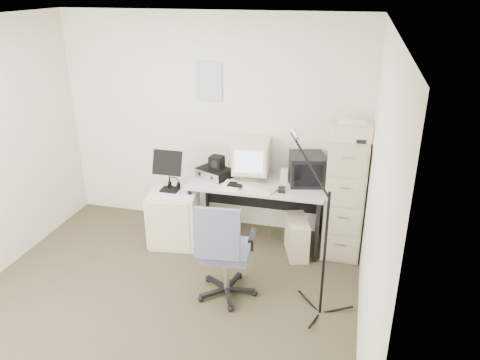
% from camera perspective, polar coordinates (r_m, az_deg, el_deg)
% --- Properties ---
extents(floor, '(3.60, 3.60, 0.01)m').
position_cam_1_polar(floor, '(4.54, -10.09, -15.16)').
color(floor, '#3E3A27').
rests_on(floor, ground).
extents(ceiling, '(3.60, 3.60, 0.01)m').
position_cam_1_polar(ceiling, '(3.59, -12.97, 18.11)').
color(ceiling, white).
rests_on(ceiling, ground).
extents(wall_back, '(3.60, 0.02, 2.50)m').
position_cam_1_polar(wall_back, '(5.47, -3.42, 6.84)').
color(wall_back, silver).
rests_on(wall_back, ground).
extents(wall_right, '(0.02, 3.60, 2.50)m').
position_cam_1_polar(wall_right, '(3.56, 15.99, -3.32)').
color(wall_right, silver).
rests_on(wall_right, ground).
extents(wall_calendar, '(0.30, 0.02, 0.44)m').
position_cam_1_polar(wall_calendar, '(5.35, -3.79, 11.97)').
color(wall_calendar, white).
rests_on(wall_calendar, wall_back).
extents(filing_cabinet, '(0.40, 0.60, 1.30)m').
position_cam_1_polar(filing_cabinet, '(5.15, 12.68, -1.94)').
color(filing_cabinet, tan).
rests_on(filing_cabinet, floor).
extents(printer, '(0.43, 0.30, 0.16)m').
position_cam_1_polar(printer, '(4.88, 13.42, 5.81)').
color(printer, '#C0AB90').
rests_on(printer, filing_cabinet).
extents(desk, '(1.50, 0.70, 0.73)m').
position_cam_1_polar(desk, '(5.33, 2.16, -3.82)').
color(desk, silver).
rests_on(desk, floor).
extents(crt_monitor, '(0.42, 0.44, 0.43)m').
position_cam_1_polar(crt_monitor, '(5.22, 1.43, 2.52)').
color(crt_monitor, '#C0AB90').
rests_on(crt_monitor, desk).
extents(crt_tv, '(0.43, 0.45, 0.33)m').
position_cam_1_polar(crt_tv, '(5.14, 8.09, 1.34)').
color(crt_tv, black).
rests_on(crt_tv, desk).
extents(desk_speaker, '(0.09, 0.09, 0.15)m').
position_cam_1_polar(desk_speaker, '(5.16, 5.41, 0.54)').
color(desk_speaker, beige).
rests_on(desk_speaker, desk).
extents(keyboard, '(0.48, 0.31, 0.03)m').
position_cam_1_polar(keyboard, '(5.01, 1.96, -0.88)').
color(keyboard, '#C0AB90').
rests_on(keyboard, desk).
extents(mouse, '(0.09, 0.13, 0.04)m').
position_cam_1_polar(mouse, '(4.96, 5.10, -1.18)').
color(mouse, black).
rests_on(mouse, desk).
extents(radio_receiver, '(0.44, 0.39, 0.10)m').
position_cam_1_polar(radio_receiver, '(5.29, -3.13, 0.91)').
color(radio_receiver, black).
rests_on(radio_receiver, desk).
extents(radio_speaker, '(0.17, 0.16, 0.15)m').
position_cam_1_polar(radio_speaker, '(5.25, -2.87, 2.16)').
color(radio_speaker, black).
rests_on(radio_speaker, radio_receiver).
extents(papers, '(0.21, 0.28, 0.02)m').
position_cam_1_polar(papers, '(5.06, -1.01, -0.66)').
color(papers, white).
rests_on(papers, desk).
extents(pc_tower, '(0.33, 0.49, 0.42)m').
position_cam_1_polar(pc_tower, '(5.17, 6.94, -6.89)').
color(pc_tower, '#C0AB90').
rests_on(pc_tower, floor).
extents(office_chair, '(0.63, 0.63, 1.00)m').
position_cam_1_polar(office_chair, '(4.36, -1.69, -8.37)').
color(office_chair, '#46526B').
rests_on(office_chair, floor).
extents(side_cart, '(0.57, 0.48, 0.64)m').
position_cam_1_polar(side_cart, '(5.32, -7.99, -4.70)').
color(side_cart, silver).
rests_on(side_cart, floor).
extents(music_stand, '(0.36, 0.25, 0.48)m').
position_cam_1_polar(music_stand, '(5.15, -8.68, 1.18)').
color(music_stand, black).
rests_on(music_stand, side_cart).
extents(headphones, '(0.15, 0.15, 0.02)m').
position_cam_1_polar(headphones, '(5.29, -8.06, -0.50)').
color(headphones, black).
rests_on(headphones, side_cart).
extents(mic_stand, '(0.03, 0.03, 1.58)m').
position_cam_1_polar(mic_stand, '(4.04, 10.44, -6.83)').
color(mic_stand, black).
rests_on(mic_stand, floor).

